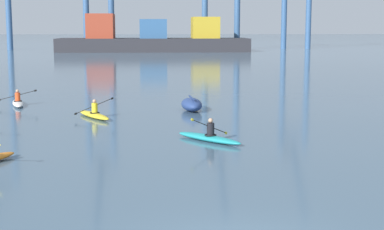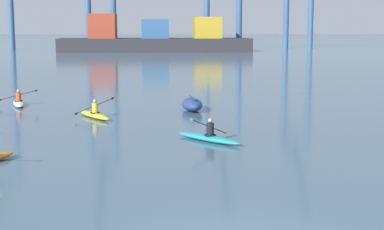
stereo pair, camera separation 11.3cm
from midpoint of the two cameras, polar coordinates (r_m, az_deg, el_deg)
name	(u,v)px [view 2 (the right image)]	position (r m, az deg, el deg)	size (l,w,h in m)	color
container_barge	(155,39)	(113.08, -3.64, 7.36)	(36.13, 9.81, 7.11)	#28282D
capsized_dinghy	(192,104)	(32.30, 0.11, 1.03)	(1.28, 2.67, 0.76)	navy
kayak_white	(19,102)	(36.06, -16.42, 1.18)	(2.18, 3.44, 0.95)	silver
kayak_teal	(209,137)	(23.65, 1.76, -2.16)	(2.68, 2.96, 1.08)	teal
kayak_yellow	(94,114)	(30.25, -9.36, 0.07)	(2.17, 3.27, 1.01)	yellow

